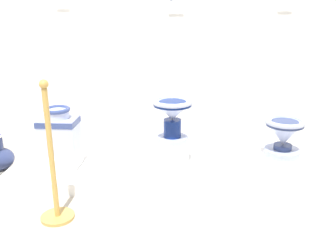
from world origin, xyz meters
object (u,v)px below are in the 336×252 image
object	(u,v)px
info_placard_second	(176,4)
info_placard_third	(286,2)
plinth_block_pale_glazed	(62,160)
stanchion_post_near_left	(54,179)
antique_toilet_pale_glazed	(59,131)
info_placard_first	(62,2)
plinth_block_rightmost	(281,164)
plinth_block_slender_white	(172,154)
antique_toilet_rightmost	(284,134)
antique_toilet_slender_white	(172,114)

from	to	relation	value
info_placard_second	info_placard_third	bearing A→B (deg)	-0.00
plinth_block_pale_glazed	stanchion_post_near_left	distance (m)	0.72
antique_toilet_pale_glazed	plinth_block_pale_glazed	bearing A→B (deg)	-90.00
plinth_block_pale_glazed	info_placard_first	distance (m)	1.43
plinth_block_rightmost	stanchion_post_near_left	size ratio (longest dim) A/B	0.33
plinth_block_slender_white	antique_toilet_rightmost	size ratio (longest dim) A/B	0.96
info_placard_first	info_placard_second	distance (m)	1.03
plinth_block_slender_white	stanchion_post_near_left	bearing A→B (deg)	-136.34
plinth_block_rightmost	info_placard_third	bearing A→B (deg)	88.81
plinth_block_pale_glazed	plinth_block_rightmost	world-z (taller)	plinth_block_rightmost
antique_toilet_pale_glazed	info_placard_third	xyz separation A→B (m)	(1.96, 0.43, 1.09)
info_placard_first	antique_toilet_slender_white	bearing A→B (deg)	-18.18
plinth_block_slender_white	plinth_block_rightmost	distance (m)	0.96
info_placard_third	stanchion_post_near_left	world-z (taller)	info_placard_third
plinth_block_pale_glazed	info_placard_second	bearing A→B (deg)	23.02
antique_toilet_rightmost	info_placard_second	xyz separation A→B (m)	(-0.95, 0.43, 1.04)
antique_toilet_pale_glazed	info_placard_second	distance (m)	1.53
stanchion_post_near_left	antique_toilet_pale_glazed	bearing A→B (deg)	105.38
plinth_block_slender_white	antique_toilet_slender_white	bearing A→B (deg)	-116.57
plinth_block_pale_glazed	antique_toilet_pale_glazed	world-z (taller)	antique_toilet_pale_glazed
plinth_block_rightmost	plinth_block_pale_glazed	bearing A→B (deg)	-179.95
plinth_block_pale_glazed	plinth_block_rightmost	xyz separation A→B (m)	(1.96, 0.00, 0.02)
plinth_block_pale_glazed	stanchion_post_near_left	size ratio (longest dim) A/B	0.33
plinth_block_pale_glazed	info_placard_third	world-z (taller)	info_placard_third
plinth_block_rightmost	info_placard_second	bearing A→B (deg)	155.67
plinth_block_slender_white	info_placard_second	world-z (taller)	info_placard_second
plinth_block_slender_white	stanchion_post_near_left	xyz separation A→B (m)	(-0.81, -0.78, 0.11)
plinth_block_pale_glazed	antique_toilet_pale_glazed	size ratio (longest dim) A/B	0.79
info_placard_first	plinth_block_pale_glazed	bearing A→B (deg)	-87.69
plinth_block_rightmost	antique_toilet_rightmost	world-z (taller)	antique_toilet_rightmost
plinth_block_rightmost	info_placard_third	size ratio (longest dim) A/B	2.25
info_placard_first	stanchion_post_near_left	world-z (taller)	info_placard_first
info_placard_third	plinth_block_rightmost	bearing A→B (deg)	-91.19
antique_toilet_rightmost	info_placard_third	xyz separation A→B (m)	(0.01, 0.43, 1.07)
antique_toilet_slender_white	info_placard_second	distance (m)	0.97
info_placard_first	info_placard_second	bearing A→B (deg)	0.00
stanchion_post_near_left	info_placard_first	bearing A→B (deg)	100.44
stanchion_post_near_left	info_placard_second	bearing A→B (deg)	53.43
plinth_block_rightmost	antique_toilet_rightmost	distance (m)	0.28
antique_toilet_slender_white	info_placard_second	world-z (taller)	info_placard_second
antique_toilet_rightmost	plinth_block_rightmost	bearing A→B (deg)	63.43
antique_toilet_pale_glazed	antique_toilet_rightmost	bearing A→B (deg)	0.05
info_placard_second	stanchion_post_near_left	world-z (taller)	info_placard_second
plinth_block_slender_white	antique_toilet_slender_white	size ratio (longest dim) A/B	0.80
plinth_block_pale_glazed	antique_toilet_rightmost	bearing A→B (deg)	0.05
antique_toilet_slender_white	stanchion_post_near_left	distance (m)	1.16
plinth_block_slender_white	info_placard_first	xyz separation A→B (m)	(-1.02, 0.33, 1.32)
plinth_block_rightmost	info_placard_third	xyz separation A→B (m)	(0.01, 0.43, 1.35)
antique_toilet_rightmost	info_placard_third	bearing A→B (deg)	88.81
antique_toilet_slender_white	info_placard_first	distance (m)	1.42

